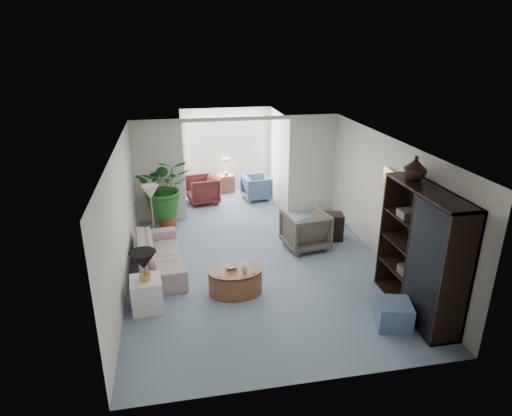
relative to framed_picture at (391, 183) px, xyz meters
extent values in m
plane|color=#8498AE|center=(-2.46, 0.10, -1.70)|extent=(6.00, 6.00, 0.00)
plane|color=#8498AE|center=(-2.46, 4.20, -1.70)|extent=(2.60, 2.60, 0.00)
cube|color=silver|center=(-4.36, 3.10, -0.45)|extent=(1.20, 0.12, 2.50)
cube|color=silver|center=(-0.56, 3.10, -0.45)|extent=(1.20, 0.12, 2.50)
cube|color=silver|center=(-2.46, 3.10, 0.75)|extent=(2.60, 0.12, 0.10)
cube|color=white|center=(-2.46, 5.28, -0.30)|extent=(2.20, 0.02, 1.50)
cube|color=white|center=(-2.46, 5.25, -0.30)|extent=(2.20, 0.02, 1.50)
cube|color=#BCB096|center=(0.00, 0.00, 0.00)|extent=(0.04, 0.50, 0.40)
imported|color=beige|center=(-4.38, 0.60, -1.39)|extent=(1.00, 2.16, 0.61)
cube|color=white|center=(-4.58, -0.75, -1.42)|extent=(0.54, 0.54, 0.55)
cone|color=black|center=(-4.58, -0.75, -0.80)|extent=(0.44, 0.44, 0.30)
cone|color=#F7E8C4|center=(-4.52, 1.63, -0.45)|extent=(0.36, 0.36, 0.28)
cylinder|color=brown|center=(-3.07, -0.55, -1.47)|extent=(1.12, 1.12, 0.45)
imported|color=silver|center=(-3.12, -0.45, -1.22)|extent=(0.26, 0.26, 0.05)
imported|color=beige|center=(-2.92, -0.65, -1.21)|extent=(0.11, 0.11, 0.09)
imported|color=#645C4F|center=(-1.33, 0.99, -1.29)|extent=(1.00, 1.02, 0.81)
cube|color=black|center=(-0.63, 1.29, -1.40)|extent=(0.57, 0.49, 0.60)
cube|color=black|center=(-0.23, -1.61, -0.64)|extent=(0.51, 1.90, 2.11)
imported|color=black|center=(-0.23, -1.11, 0.60)|extent=(0.37, 0.37, 0.38)
cube|color=slate|center=(-0.78, -1.95, -1.49)|extent=(0.63, 0.63, 0.41)
cylinder|color=brown|center=(-4.24, 2.65, -1.54)|extent=(0.40, 0.40, 0.32)
imported|color=#226121|center=(-4.24, 2.65, -0.68)|extent=(1.26, 1.10, 1.40)
imported|color=slate|center=(-1.78, 4.20, -1.36)|extent=(0.84, 0.82, 0.67)
imported|color=maroon|center=(-3.28, 4.20, -1.33)|extent=(0.92, 0.91, 0.74)
cube|color=brown|center=(-2.53, 4.95, -1.44)|extent=(0.47, 0.39, 0.51)
cube|color=#3E3C39|center=(-0.28, -1.80, -0.61)|extent=(0.30, 0.26, 0.16)
cube|color=#4D4B49|center=(-0.28, -1.18, -0.16)|extent=(0.30, 0.26, 0.16)
cube|color=#3A3735|center=(-0.28, -1.42, -1.06)|extent=(0.30, 0.26, 0.16)
camera|label=1|loc=(-3.98, -7.25, 2.53)|focal=30.85mm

